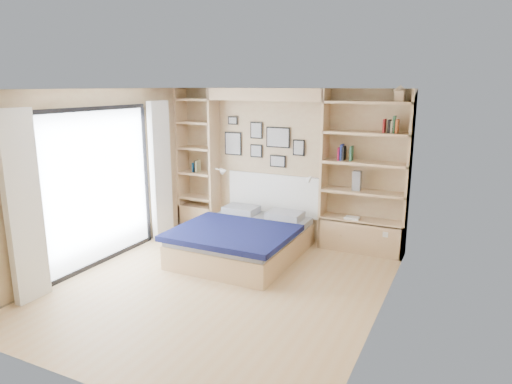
% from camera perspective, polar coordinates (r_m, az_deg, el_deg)
% --- Properties ---
extents(ground, '(4.50, 4.50, 0.00)m').
position_cam_1_polar(ground, '(6.08, -4.48, -11.60)').
color(ground, tan).
rests_on(ground, ground).
extents(room_shell, '(4.50, 4.50, 4.50)m').
position_cam_1_polar(room_shell, '(7.19, -1.21, 1.43)').
color(room_shell, tan).
rests_on(room_shell, ground).
extents(bed, '(1.69, 2.19, 1.07)m').
position_cam_1_polar(bed, '(6.97, -1.54, -5.83)').
color(bed, tan).
rests_on(bed, ground).
extents(photo_gallery, '(1.48, 0.02, 0.82)m').
position_cam_1_polar(photo_gallery, '(7.75, 0.70, 6.25)').
color(photo_gallery, black).
rests_on(photo_gallery, ground).
extents(reading_lamps, '(1.92, 0.12, 0.15)m').
position_cam_1_polar(reading_lamps, '(7.57, 1.01, 2.21)').
color(reading_lamps, silver).
rests_on(reading_lamps, ground).
extents(shelf_decor, '(3.60, 0.23, 2.03)m').
position_cam_1_polar(shelf_decor, '(7.08, 11.58, 5.98)').
color(shelf_decor, '#AA123D').
rests_on(shelf_decor, ground).
extents(deck, '(3.20, 4.00, 0.05)m').
position_cam_1_polar(deck, '(8.37, -26.44, -5.92)').
color(deck, '#746755').
rests_on(deck, ground).
extents(deck_chair, '(0.56, 0.83, 0.79)m').
position_cam_1_polar(deck_chair, '(8.07, -20.92, -3.29)').
color(deck_chair, tan).
rests_on(deck_chair, ground).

